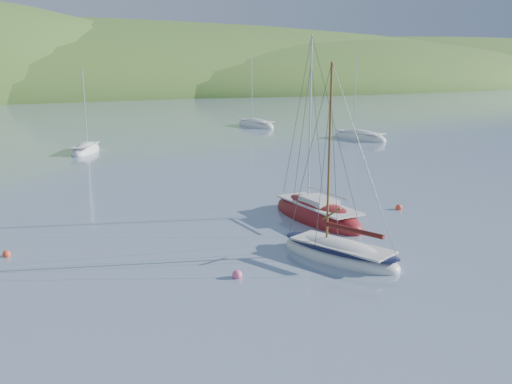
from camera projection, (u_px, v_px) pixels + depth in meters
name	position (u px, v px, depth m)	size (l,w,h in m)	color
ground	(303.00, 293.00, 24.46)	(700.00, 700.00, 0.00)	#758AA2
shoreline_hills	(1.00, 91.00, 173.49)	(690.00, 135.00, 56.00)	#3A6D29
daysailer_white	(340.00, 254.00, 28.71)	(4.94, 7.17, 10.37)	white
sloop_red	(317.00, 216.00, 35.67)	(3.54, 8.46, 12.20)	maroon
distant_sloop_a	(86.00, 151.00, 61.03)	(4.86, 6.92, 9.37)	white
distant_sloop_b	(256.00, 125.00, 83.66)	(4.36, 8.18, 11.09)	white
distant_sloop_d	(359.00, 138.00, 70.67)	(4.85, 8.34, 11.25)	white
mooring_buoys	(253.00, 242.00, 30.95)	(24.48, 7.92, 0.47)	#FF6292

